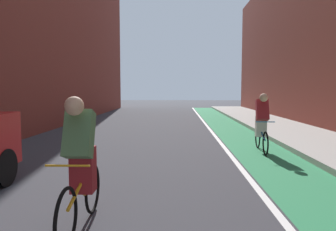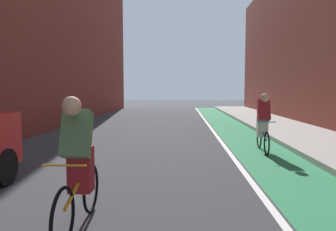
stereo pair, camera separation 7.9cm
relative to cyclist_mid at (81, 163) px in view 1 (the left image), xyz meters
The scene contains 6 objects.
ground_plane 4.73m from the cyclist_mid, 87.32° to the left, with size 84.03×84.03×0.00m, color #38383D.
bike_lane_paint 7.53m from the cyclist_mid, 62.70° to the left, with size 1.60×38.20×0.00m, color #2D8451.
lane_divider_stripe 7.17m from the cyclist_mid, 69.15° to the left, with size 0.12×38.20×0.00m, color white.
sidewalk_right 8.72m from the cyclist_mid, 49.96° to the left, with size 2.72×38.20×0.14m, color #A8A59E.
cyclist_mid is the anchor object (origin of this frame).
cyclist_trailing 6.08m from the cyclist_mid, 55.36° to the left, with size 0.48×1.67×1.59m.
Camera 1 is at (0.95, 6.68, 1.70)m, focal length 34.36 mm.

